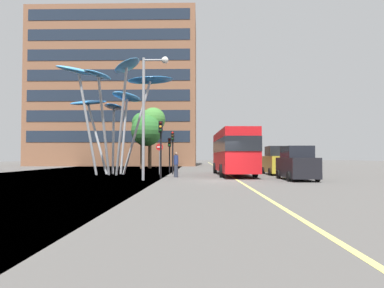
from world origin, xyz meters
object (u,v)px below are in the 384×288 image
car_parked_near (297,164)px  pedestrian (176,165)px  leaf_sculpture (112,94)px  red_bus (233,150)px  car_parked_mid (277,161)px  no_entry_sign (160,154)px  traffic_light_kerb_far (173,143)px  traffic_light_island_mid (170,147)px  traffic_light_kerb_near (161,137)px  street_lamp (149,102)px

car_parked_near → pedestrian: car_parked_near is taller
leaf_sculpture → red_bus: bearing=-5.4°
leaf_sculpture → car_parked_mid: leaf_sculpture is taller
red_bus → car_parked_near: 6.69m
red_bus → no_entry_sign: (-6.09, 1.45, -0.30)m
traffic_light_kerb_far → leaf_sculpture: bearing=-175.1°
red_bus → leaf_sculpture: leaf_sculpture is taller
car_parked_mid → red_bus: bearing=-165.1°
traffic_light_island_mid → car_parked_mid: (9.22, -3.21, -1.25)m
car_parked_near → car_parked_mid: bearing=88.2°
no_entry_sign → traffic_light_kerb_near: bearing=-82.8°
traffic_light_kerb_far → car_parked_near: 11.12m
no_entry_sign → car_parked_near: bearing=-36.2°
street_lamp → car_parked_near: bearing=2.9°
traffic_light_island_mid → pedestrian: bearing=-81.4°
leaf_sculpture → traffic_light_kerb_far: size_ratio=2.69×
street_lamp → no_entry_sign: (-0.17, 7.51, -3.28)m
red_bus → no_entry_sign: 6.27m
traffic_light_kerb_near → car_parked_mid: bearing=28.5°
traffic_light_kerb_near → traffic_light_kerb_far: (0.43, 5.35, -0.21)m
traffic_light_kerb_near → traffic_light_island_mid: (-0.07, 8.17, -0.52)m
traffic_light_kerb_far → traffic_light_island_mid: (-0.50, 2.82, -0.30)m
car_parked_near → pedestrian: bearing=160.6°
traffic_light_island_mid → no_entry_sign: 2.88m
traffic_light_kerb_far → traffic_light_island_mid: size_ratio=1.13×
no_entry_sign → traffic_light_island_mid: bearing=77.4°
car_parked_near → traffic_light_kerb_far: bearing=140.7°
leaf_sculpture → street_lamp: bearing=-59.2°
leaf_sculpture → car_parked_near: 16.16m
leaf_sculpture → street_lamp: size_ratio=1.25×
pedestrian → traffic_light_kerb_far: bearing=97.6°
street_lamp → traffic_light_kerb_near: bearing=76.2°
leaf_sculpture → traffic_light_kerb_far: bearing=4.9°
traffic_light_kerb_near → car_parked_mid: (9.15, 4.96, -1.77)m
no_entry_sign → car_parked_mid: bearing=-2.7°
red_bus → car_parked_mid: bearing=14.9°
car_parked_mid → car_parked_near: bearing=-91.8°
street_lamp → no_entry_sign: 8.20m
traffic_light_kerb_far → traffic_light_kerb_near: bearing=-94.6°
car_parked_near → no_entry_sign: 11.95m
street_lamp → pedestrian: (1.51, 3.27, -4.10)m
traffic_light_kerb_near → traffic_light_island_mid: size_ratio=1.23×
red_bus → street_lamp: 8.98m
traffic_light_kerb_near → street_lamp: 3.05m
traffic_light_island_mid → pedestrian: (1.06, -7.00, -1.43)m
traffic_light_island_mid → car_parked_near: size_ratio=0.72×
car_parked_near → no_entry_sign: (-9.63, 7.04, 0.72)m
traffic_light_kerb_far → street_lamp: 7.87m
traffic_light_kerb_far → no_entry_sign: bearing=176.6°
leaf_sculpture → traffic_light_island_mid: (4.62, 3.25, -4.40)m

